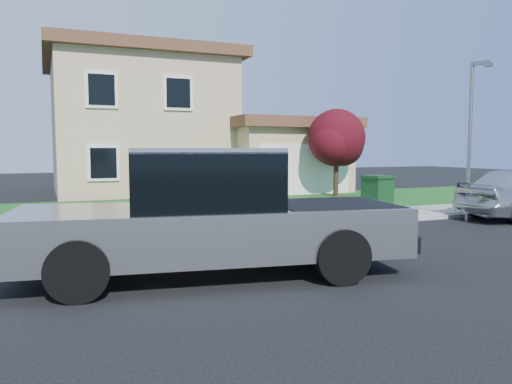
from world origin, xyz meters
TOP-DOWN VIEW (x-y plane):
  - ground at (0.00, 0.00)m, footprint 80.00×80.00m
  - curb at (1.00, 2.90)m, footprint 40.00×0.20m
  - sidewalk at (1.00, 4.00)m, footprint 40.00×2.00m
  - lawn at (1.00, 8.50)m, footprint 40.00×7.00m
  - house at (1.31, 16.38)m, footprint 14.00×11.30m
  - pickup_truck at (-1.84, -0.95)m, footprint 6.98×3.32m
  - woman at (-0.09, 2.34)m, footprint 0.74×0.63m
  - ornamental_tree at (7.37, 9.69)m, footprint 2.78×2.51m
  - trash_bin at (5.14, 3.76)m, footprint 0.83×0.93m
  - street_lamp at (7.28, 2.14)m, footprint 0.33×0.62m

SIDE VIEW (x-z plane):
  - ground at x=0.00m, z-range 0.00..0.00m
  - lawn at x=1.00m, z-range 0.00..0.10m
  - curb at x=1.00m, z-range 0.00..0.12m
  - sidewalk at x=1.00m, z-range 0.00..0.15m
  - trash_bin at x=5.14m, z-range 0.16..1.37m
  - woman at x=-0.09m, z-range -0.05..1.84m
  - pickup_truck at x=-1.84m, z-range -0.07..2.13m
  - ornamental_tree at x=7.37m, z-range 0.63..4.45m
  - street_lamp at x=7.28m, z-range 0.33..5.07m
  - house at x=1.31m, z-range -0.26..6.59m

